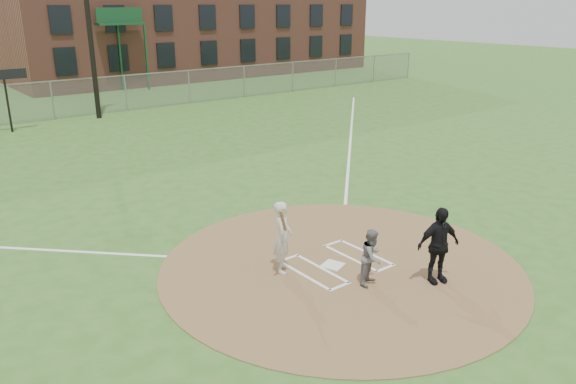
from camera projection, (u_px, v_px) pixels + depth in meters
ground at (341, 266)px, 13.11m from camera, size 140.00×140.00×0.00m
dirt_circle at (341, 266)px, 13.11m from camera, size 8.40×8.40×0.02m
home_plate at (333, 265)px, 13.08m from camera, size 0.59×0.59×0.03m
foul_line_first at (350, 140)px, 25.08m from camera, size 17.04×17.04×0.01m
catcher at (372, 257)px, 12.09m from camera, size 0.74×0.66×1.26m
umpire at (438, 245)px, 12.10m from camera, size 1.09×0.72×1.72m
batters_boxes at (336, 263)px, 13.22m from camera, size 2.08×1.88×0.01m
batter_at_plate at (283, 237)px, 12.59m from camera, size 0.90×0.98×1.78m
outfield_fence at (52, 100)px, 29.22m from camera, size 56.08×0.08×2.03m
scoreboard_sign at (4, 81)px, 25.98m from camera, size 2.00×0.10×2.93m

